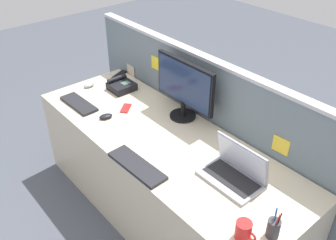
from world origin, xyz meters
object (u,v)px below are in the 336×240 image
Objects in this scene: laptop at (235,171)px; computer_mouse_left_hand at (106,116)px; pen_cup at (273,228)px; cell_phone_red_case at (126,108)px; desktop_monitor at (184,86)px; keyboard_spare at (137,166)px; coffee_mug at (244,230)px; desk_phone at (121,86)px; computer_mouse_right_hand at (89,85)px; tv_remote at (119,75)px; keyboard_main at (79,104)px.

computer_mouse_left_hand is (-1.05, -0.23, -0.04)m from laptop.
cell_phone_red_case is (-1.47, 0.14, -0.05)m from pen_cup.
desktop_monitor is 4.25× the size of cell_phone_red_case.
coffee_mug is at bearing 4.01° from keyboard_spare.
desk_phone is 1.95× the size of computer_mouse_right_hand.
laptop is 1.57m from computer_mouse_right_hand.
desktop_monitor is 1.28× the size of keyboard_spare.
tv_remote is 1.97m from coffee_mug.
coffee_mug is (0.32, -0.30, -0.01)m from laptop.
pen_cup reaches higher than computer_mouse_right_hand.
desk_phone is 1.15× the size of tv_remote.
laptop is 1.94× the size of pen_cup.
pen_cup is (0.40, -0.18, -0.00)m from laptop.
computer_mouse_right_hand is 1.00× the size of computer_mouse_left_hand.
computer_mouse_left_hand is 0.70m from tv_remote.
tv_remote is at bearing 150.23° from desk_phone.
pen_cup is at bearing 53.37° from coffee_mug.
tv_remote is (-1.12, 0.62, -0.00)m from keyboard_spare.
computer_mouse_right_hand is (-1.11, 0.31, 0.01)m from keyboard_spare.
pen_cup is 1.46× the size of cell_phone_red_case.
desktop_monitor is 1.16m from coffee_mug.
cell_phone_red_case is at bearing -178.06° from laptop.
coffee_mug is (1.38, -0.26, 0.05)m from cell_phone_red_case.
pen_cup is at bearing 1.42° from keyboard_main.
desk_phone is at bearing 87.35° from keyboard_main.
keyboard_spare is at bearing -29.07° from desk_phone.
keyboard_spare is (0.90, -0.10, 0.00)m from keyboard_main.
pen_cup is (0.86, 0.20, 0.05)m from keyboard_spare.
desktop_monitor is 1.20m from pen_cup.
tv_remote is at bearing 179.25° from desktop_monitor.
laptop is 0.44m from pen_cup.
desk_phone is at bearing 111.47° from cell_phone_red_case.
computer_mouse_left_hand is 1.46m from pen_cup.
desk_phone is at bearing 175.10° from laptop.
keyboard_spare is 1.28m from tv_remote.
keyboard_main is 3.62× the size of computer_mouse_right_hand.
keyboard_main is 0.84× the size of keyboard_spare.
keyboard_spare reaches higher than tv_remote.
computer_mouse_right_hand is (-0.21, 0.22, 0.01)m from keyboard_main.
keyboard_main is at bearing 171.65° from keyboard_spare.
desktop_monitor reaches higher than cell_phone_red_case.
computer_mouse_right_hand and computer_mouse_left_hand have the same top height.
desk_phone reaches higher than computer_mouse_left_hand.
desktop_monitor is at bearing 11.59° from computer_mouse_right_hand.
desk_phone is at bearing 32.30° from computer_mouse_right_hand.
desk_phone is 0.26m from tv_remote.
keyboard_main is 0.38m from cell_phone_red_case.
desktop_monitor is at bearing -3.77° from cell_phone_red_case.
desk_phone is (-1.35, 0.12, -0.02)m from laptop.
desktop_monitor is 1.51× the size of laptop.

